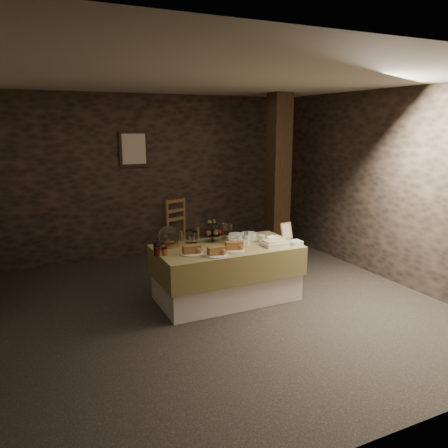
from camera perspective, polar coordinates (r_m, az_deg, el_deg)
name	(u,v)px	position (r m, az deg, el deg)	size (l,w,h in m)	color
ground_plane	(204,310)	(5.22, -2.66, -11.16)	(5.50, 5.00, 0.01)	black
room_shell	(202,177)	(4.80, -2.85, 6.12)	(5.52, 5.02, 2.60)	black
buffet_table	(227,269)	(5.39, 0.34, -5.85)	(1.73, 0.92, 0.68)	white
chair	(181,229)	(7.36, -5.58, -0.70)	(0.54, 0.53, 0.71)	olive
timber_column	(278,178)	(6.99, 7.08, 6.01)	(0.30, 0.30, 2.60)	black
framed_picture	(134,149)	(7.08, -11.73, 9.58)	(0.45, 0.04, 0.55)	black
plate_stack_a	(236,238)	(5.49, 1.59, -1.79)	(0.19, 0.19, 0.10)	white
plate_stack_b	(249,236)	(5.61, 3.27, -1.58)	(0.20, 0.20, 0.09)	white
cutlery_holder	(246,240)	(5.35, 2.92, -2.09)	(0.10, 0.10, 0.12)	white
cup_a	(232,242)	(5.32, 1.11, -2.34)	(0.11, 0.11, 0.09)	white
cup_b	(242,243)	(5.27, 2.40, -2.50)	(0.09, 0.09, 0.09)	white
mug_c	(231,240)	(5.40, 0.95, -2.07)	(0.09, 0.09, 0.10)	white
mug_d	(261,238)	(5.49, 4.91, -1.89)	(0.08, 0.08, 0.09)	white
bowl	(275,239)	(5.55, 6.70, -1.97)	(0.21, 0.21, 0.05)	white
cake_dome	(169,238)	(5.32, -7.18, -1.78)	(0.26, 0.26, 0.26)	olive
fruit_stand	(213,232)	(5.48, -1.47, -1.04)	(0.22, 0.22, 0.31)	black
bread_platter_left	(192,251)	(4.97, -4.26, -3.51)	(0.26, 0.26, 0.11)	white
bread_platter_center	(216,252)	(4.90, -1.00, -3.71)	(0.26, 0.26, 0.11)	white
bread_platter_right	(234,247)	(5.11, 1.32, -3.03)	(0.26, 0.26, 0.11)	white
jam_jars	(159,249)	(5.08, -8.43, -3.30)	(0.18, 0.32, 0.07)	#5A100D
tart_dish	(275,243)	(5.35, 6.61, -2.47)	(0.30, 0.22, 0.07)	white
square_dish	(296,242)	(5.44, 9.33, -2.39)	(0.14, 0.14, 0.04)	white
menu_frame	(286,231)	(5.72, 8.16, -0.90)	(0.17, 0.02, 0.22)	olive
storage_jar_a	(189,236)	(5.44, -4.55, -1.63)	(0.10, 0.10, 0.16)	white
storage_jar_b	(194,237)	(5.44, -3.96, -1.74)	(0.09, 0.09, 0.14)	white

